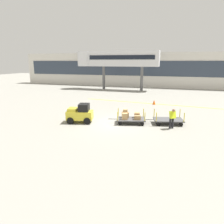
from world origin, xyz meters
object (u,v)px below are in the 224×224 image
(baggage_cart_middle, at_px, (168,120))
(safety_cone_near, at_px, (154,102))
(baggage_cart_lead, at_px, (130,117))
(baggage_handler, at_px, (172,118))
(baggage_tug, at_px, (80,114))

(baggage_cart_middle, relative_size, safety_cone_near, 5.61)
(baggage_cart_middle, xyz_separation_m, safety_cone_near, (-1.94, 7.58, -0.07))
(baggage_cart_lead, xyz_separation_m, baggage_handler, (3.27, -0.50, 0.36))
(baggage_tug, relative_size, safety_cone_near, 4.18)
(baggage_tug, height_order, baggage_cart_lead, baggage_tug)
(baggage_cart_lead, distance_m, baggage_handler, 3.33)
(baggage_cart_lead, xyz_separation_m, safety_cone_near, (1.02, 8.27, -0.23))
(baggage_tug, relative_size, baggage_cart_middle, 0.75)
(baggage_cart_lead, bearing_deg, baggage_handler, -8.61)
(baggage_tug, height_order, baggage_cart_middle, baggage_tug)
(baggage_handler, bearing_deg, baggage_cart_lead, 171.39)
(baggage_cart_middle, height_order, baggage_handler, baggage_handler)
(baggage_tug, bearing_deg, baggage_cart_middle, 13.78)
(baggage_cart_middle, bearing_deg, baggage_handler, -74.92)
(baggage_cart_middle, height_order, safety_cone_near, baggage_cart_middle)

